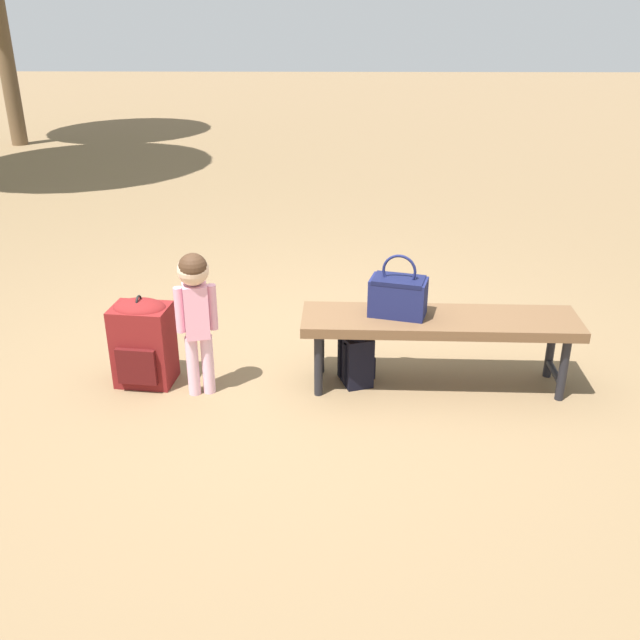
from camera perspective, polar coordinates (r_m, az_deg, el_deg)
ground_plane at (r=4.41m, az=-2.43°, el=-4.47°), size 40.00×40.00×0.00m
park_bench at (r=4.19m, az=9.57°, el=-0.45°), size 1.61×0.44×0.45m
handbag at (r=4.11m, az=6.27°, el=2.04°), size 0.36×0.26×0.37m
child_standing at (r=4.03m, az=-9.94°, el=1.37°), size 0.23×0.18×0.87m
backpack_large at (r=4.35m, az=-13.99°, el=-1.54°), size 0.36×0.32×0.56m
backpack_small at (r=4.26m, az=2.90°, el=-2.83°), size 0.23×0.25×0.36m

